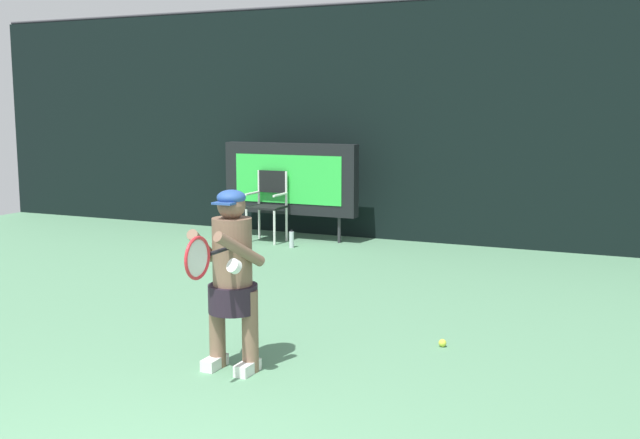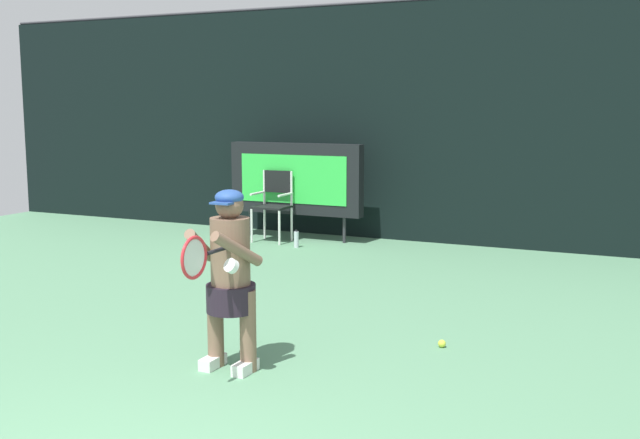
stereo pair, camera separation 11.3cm
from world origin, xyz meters
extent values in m
cube|color=black|center=(0.00, 8.50, 1.80)|extent=(18.00, 0.12, 3.60)
cube|color=black|center=(-2.78, 7.86, 0.95)|extent=(2.20, 0.20, 1.10)
cube|color=#33D548|center=(-2.78, 7.75, 0.95)|extent=(1.80, 0.01, 0.75)
cylinder|color=#2D2D33|center=(-3.60, 7.86, 0.20)|extent=(0.05, 0.05, 0.40)
cylinder|color=#2D2D33|center=(-1.95, 7.86, 0.20)|extent=(0.05, 0.05, 0.40)
cylinder|color=white|center=(-3.24, 7.28, 0.26)|extent=(0.04, 0.04, 0.52)
cylinder|color=white|center=(-2.77, 7.28, 0.26)|extent=(0.04, 0.04, 0.52)
cylinder|color=white|center=(-3.24, 7.69, 0.26)|extent=(0.04, 0.04, 0.52)
cylinder|color=white|center=(-2.77, 7.69, 0.26)|extent=(0.04, 0.04, 0.52)
cube|color=black|center=(-3.00, 7.49, 0.54)|extent=(0.52, 0.44, 0.03)
cylinder|color=white|center=(-3.24, 7.69, 0.80)|extent=(0.04, 0.04, 0.56)
cylinder|color=white|center=(-2.77, 7.69, 0.80)|extent=(0.04, 0.04, 0.56)
cube|color=black|center=(-3.00, 7.69, 0.91)|extent=(0.48, 0.02, 0.34)
cylinder|color=white|center=(-3.24, 7.49, 0.74)|extent=(0.04, 0.44, 0.04)
cylinder|color=white|center=(-2.77, 7.49, 0.74)|extent=(0.04, 0.44, 0.04)
cylinder|color=silver|center=(-2.43, 7.19, 0.12)|extent=(0.07, 0.07, 0.24)
cylinder|color=black|center=(-2.43, 7.19, 0.25)|extent=(0.03, 0.03, 0.03)
cube|color=white|center=(-0.68, 2.24, 0.04)|extent=(0.11, 0.26, 0.09)
cube|color=white|center=(-0.38, 2.24, 0.04)|extent=(0.11, 0.26, 0.09)
cylinder|color=brown|center=(-0.68, 2.29, 0.33)|extent=(0.13, 0.13, 0.65)
cylinder|color=brown|center=(-0.38, 2.29, 0.33)|extent=(0.13, 0.13, 0.65)
cylinder|color=black|center=(-0.53, 2.29, 0.57)|extent=(0.39, 0.39, 0.22)
cylinder|color=brown|center=(-0.53, 2.29, 0.93)|extent=(0.31, 0.31, 0.56)
sphere|color=brown|center=(-0.53, 2.29, 1.31)|extent=(0.22, 0.22, 0.22)
ellipsoid|color=#284C93|center=(-0.53, 2.29, 1.37)|extent=(0.22, 0.22, 0.12)
cube|color=#284C93|center=(-0.53, 2.19, 1.34)|extent=(0.17, 0.12, 0.02)
cylinder|color=brown|center=(-0.69, 2.12, 1.01)|extent=(0.20, 0.50, 0.33)
cylinder|color=brown|center=(-0.36, 2.12, 1.01)|extent=(0.20, 0.50, 0.33)
cylinder|color=white|center=(-0.34, 2.00, 0.90)|extent=(0.13, 0.12, 0.12)
cylinder|color=black|center=(-0.46, 2.01, 1.01)|extent=(0.03, 0.28, 0.03)
torus|color=red|center=(-0.46, 1.70, 1.01)|extent=(0.02, 0.31, 0.31)
ellipsoid|color=silver|center=(-0.46, 1.70, 1.01)|extent=(0.01, 0.26, 0.26)
sphere|color=#CCDB3D|center=(0.84, 3.51, 0.03)|extent=(0.07, 0.07, 0.07)
camera|label=1|loc=(2.49, -2.77, 2.07)|focal=43.02mm
camera|label=2|loc=(2.59, -2.72, 2.07)|focal=43.02mm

